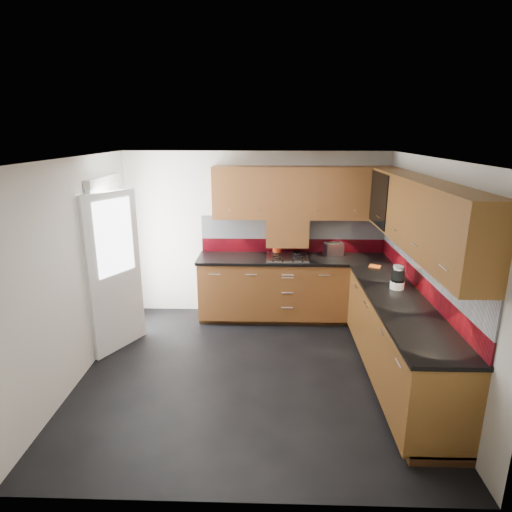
{
  "coord_description": "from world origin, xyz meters",
  "views": [
    {
      "loc": [
        0.19,
        -4.33,
        2.65
      ],
      "look_at": [
        0.03,
        0.65,
        1.2
      ],
      "focal_mm": 30.0,
      "sensor_mm": 36.0,
      "label": 1
    }
  ],
  "objects_px": {
    "toaster": "(333,249)",
    "utensil_pot": "(277,248)",
    "gas_hob": "(287,257)",
    "food_processor": "(398,279)"
  },
  "relations": [
    {
      "from": "toaster",
      "to": "utensil_pot",
      "type": "bearing_deg",
      "value": 178.97
    },
    {
      "from": "gas_hob",
      "to": "toaster",
      "type": "xyz_separation_m",
      "value": [
        0.67,
        0.17,
        0.08
      ]
    },
    {
      "from": "gas_hob",
      "to": "food_processor",
      "type": "xyz_separation_m",
      "value": [
        1.2,
        -1.19,
        0.11
      ]
    },
    {
      "from": "gas_hob",
      "to": "toaster",
      "type": "bearing_deg",
      "value": 14.42
    },
    {
      "from": "toaster",
      "to": "food_processor",
      "type": "height_order",
      "value": "food_processor"
    },
    {
      "from": "gas_hob",
      "to": "food_processor",
      "type": "bearing_deg",
      "value": -44.87
    },
    {
      "from": "gas_hob",
      "to": "utensil_pot",
      "type": "xyz_separation_m",
      "value": [
        -0.14,
        0.19,
        0.08
      ]
    },
    {
      "from": "utensil_pot",
      "to": "food_processor",
      "type": "relative_size",
      "value": 1.68
    },
    {
      "from": "utensil_pot",
      "to": "toaster",
      "type": "relative_size",
      "value": 1.49
    },
    {
      "from": "utensil_pot",
      "to": "food_processor",
      "type": "xyz_separation_m",
      "value": [
        1.34,
        -1.38,
        0.02
      ]
    }
  ]
}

